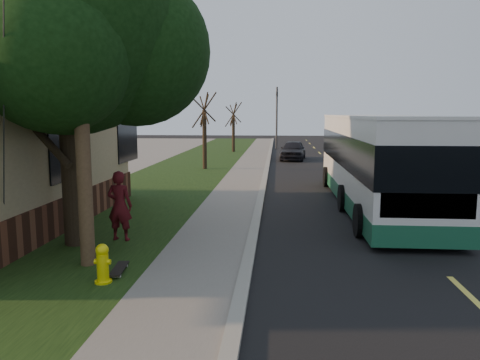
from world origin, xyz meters
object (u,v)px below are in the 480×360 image
bare_tree_near (204,132)px  transit_bus (376,158)px  dumpster (50,188)px  leafy_tree (70,26)px  traffic_signal (277,114)px  utility_pole (77,38)px  skateboard_main (119,269)px  distant_car (293,150)px  bare_tree_far (233,128)px  fire_hydrant (103,264)px  skateboarder (120,206)px

bare_tree_near → transit_bus: bare_tree_near is taller
transit_bus → dumpster: 11.19m
leafy_tree → traffic_signal: 31.76m
utility_pole → skateboard_main: 4.59m
leafy_tree → distant_car: 22.83m
distant_car → traffic_signal: bearing=103.1°
bare_tree_near → utility_pole: bearing=-89.3°
leafy_tree → transit_bus: (8.13, 5.46, -3.51)m
bare_tree_far → transit_bus: (6.96, -21.89, -0.34)m
fire_hydrant → traffic_signal: size_ratio=0.13×
utility_pole → skateboard_main: bearing=-26.9°
leafy_tree → traffic_signal: bearing=81.5°
traffic_signal → skateboarder: traffic_signal is taller
distant_car → utility_pole: bearing=-95.9°
skateboarder → skateboard_main: skateboarder is taller
fire_hydrant → bare_tree_near: bare_tree_near is taller
transit_bus → skateboarder: transit_bus is taller
utility_pole → traffic_signal: size_ratio=1.65×
fire_hydrant → transit_bus: bearing=51.0°
utility_pole → transit_bus: size_ratio=0.79×
utility_pole → distant_car: 24.11m
traffic_signal → utility_pole: bearing=-96.6°
bare_tree_far → distant_car: (4.67, -5.75, -1.33)m
bare_tree_near → skateboard_main: (1.00, -17.41, -2.02)m
leafy_tree → bare_tree_far: bearing=87.5°
skateboarder → distant_car: skateboarder is taller
bare_tree_near → skateboard_main: bearing=-86.7°
leafy_tree → skateboarder: (0.92, 0.25, -4.23)m
leafy_tree → transit_bus: size_ratio=0.68×
utility_pole → distant_car: utility_pole is taller
utility_pole → skateboarder: bearing=88.3°
skateboard_main → traffic_signal: bearing=84.9°
utility_pole → bare_tree_near: utility_pole is taller
skateboard_main → dumpster: dumpster is taller
utility_pole → distant_car: (4.98, 23.26, -3.96)m
skateboarder → dumpster: bearing=-40.7°
bare_tree_far → fire_hydrant: bearing=-89.2°
utility_pole → transit_bus: (7.26, 7.12, -2.97)m
fire_hydrant → traffic_signal: traffic_signal is taller
utility_pole → dumpster: 8.21m
traffic_signal → skateboard_main: traffic_signal is taller
bare_tree_near → distant_car: 8.25m
skateboard_main → transit_bus: bearing=49.4°
bare_tree_near → bare_tree_far: (0.50, 12.00, -0.15)m
fire_hydrant → skateboarder: (-0.65, 2.90, 0.50)m
bare_tree_near → bare_tree_far: size_ratio=1.07×
distant_car → transit_bus: bearing=-75.7°
skateboard_main → dumpster: (-4.64, 6.49, 0.53)m
bare_tree_far → skateboarder: bearing=-90.5°
bare_tree_near → dumpster: 11.61m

